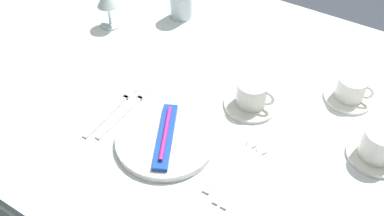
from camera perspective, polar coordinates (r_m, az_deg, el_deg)
The scene contains 16 objects.
dining_table at distance 1.28m, azimuth 3.16°, elevation -1.04°, with size 1.80×1.11×0.74m.
dinner_plate at distance 1.10m, azimuth -3.36°, elevation -4.10°, with size 0.25×0.25×0.02m, color white.
toothbrush_package at distance 1.09m, azimuth -3.40°, elevation -3.51°, with size 0.13×0.20×0.02m.
fork_outer at distance 1.19m, azimuth -8.37°, elevation -0.35°, with size 0.02×0.21×0.00m.
fork_inner at distance 1.20m, azimuth -10.07°, elevation -0.22°, with size 0.02×0.21×0.00m.
dinner_knife at distance 1.06m, azimuth 4.41°, elevation -6.86°, with size 0.02×0.22×0.00m.
spoon_soup at distance 1.07m, azimuth 6.29°, elevation -6.64°, with size 0.03×0.22×0.01m.
spoon_dessert at distance 1.06m, azimuth 7.52°, elevation -7.35°, with size 0.03×0.22×0.01m.
saucer_left at distance 1.28m, azimuth 19.27°, elevation 1.27°, with size 0.13×0.13×0.01m, color white.
coffee_cup_left at distance 1.26m, azimuth 19.72°, elevation 2.43°, with size 0.10×0.08×0.06m.
saucer_right at distance 1.20m, azimuth 7.49°, elevation 0.53°, with size 0.14×0.14×0.01m, color white.
coffee_cup_right at distance 1.18m, azimuth 7.74°, elevation 1.86°, with size 0.11×0.08×0.07m.
saucer_far at distance 1.16m, azimuth 22.29°, elevation -5.58°, with size 0.14×0.14×0.01m, color white.
coffee_cup_far at distance 1.13m, azimuth 22.93°, elevation -4.23°, with size 0.11×0.09×0.07m.
wine_glass_centre at distance 1.47m, azimuth -10.76°, elevation 13.41°, with size 0.07×0.07×0.13m.
drink_tumbler at distance 1.51m, azimuth -1.38°, elevation 13.34°, with size 0.07×0.07×0.12m.
Camera 1 is at (0.42, -0.80, 1.57)m, focal length 41.83 mm.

